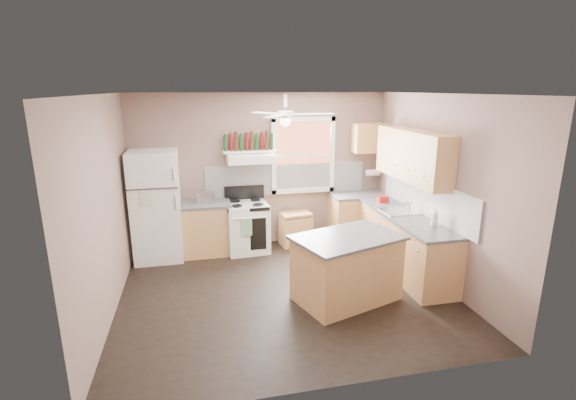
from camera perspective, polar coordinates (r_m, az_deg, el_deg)
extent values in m
plane|color=black|center=(6.01, -0.31, -12.38)|extent=(4.50, 4.50, 0.00)
plane|color=white|center=(5.33, -0.36, 14.30)|extent=(4.50, 4.50, 0.00)
cube|color=#755C52|center=(7.46, -3.65, 4.07)|extent=(4.50, 0.05, 2.70)
cube|color=#755C52|center=(6.39, 20.04, 1.29)|extent=(0.05, 4.00, 2.70)
cube|color=#755C52|center=(5.52, -24.08, -1.19)|extent=(0.05, 4.00, 2.70)
cube|color=white|center=(7.54, -0.20, 2.86)|extent=(2.90, 0.03, 0.55)
cube|color=white|center=(6.65, 18.25, 0.42)|extent=(0.03, 2.60, 0.55)
cube|color=brown|center=(7.53, 2.05, 6.13)|extent=(1.00, 0.02, 1.20)
cube|color=white|center=(7.50, 2.10, 6.09)|extent=(1.16, 0.07, 1.36)
cube|color=white|center=(7.15, -17.55, -0.75)|extent=(0.77, 0.75, 1.81)
cube|color=tan|center=(7.30, -11.39, -3.94)|extent=(0.90, 0.60, 0.86)
cube|color=#48484A|center=(7.17, -11.57, -0.53)|extent=(0.92, 0.62, 0.04)
cube|color=silver|center=(7.16, -11.15, 0.39)|extent=(0.31, 0.23, 0.18)
cube|color=white|center=(7.29, -5.60, -3.71)|extent=(0.74, 0.68, 0.86)
cube|color=white|center=(7.11, -5.17, 5.71)|extent=(0.78, 0.50, 0.14)
cube|color=white|center=(7.22, -5.32, 6.64)|extent=(0.90, 0.26, 0.03)
cube|color=tan|center=(7.59, 1.04, -4.17)|extent=(0.58, 0.43, 0.54)
cube|color=tan|center=(7.85, 9.58, -2.49)|extent=(1.00, 0.60, 0.86)
cube|color=tan|center=(6.74, 15.63, -5.85)|extent=(0.60, 2.20, 0.86)
cube|color=#48484A|center=(7.72, 9.73, 0.69)|extent=(1.02, 0.62, 0.04)
cube|color=#48484A|center=(6.59, 15.83, -2.20)|extent=(0.62, 2.22, 0.04)
cube|color=silver|center=(6.75, 15.05, -1.59)|extent=(0.55, 0.45, 0.03)
cylinder|color=silver|center=(6.81, 16.28, -0.89)|extent=(0.03, 0.03, 0.14)
cube|color=tan|center=(6.63, 16.65, 5.85)|extent=(0.33, 1.80, 0.76)
cube|color=tan|center=(7.74, 11.09, 8.34)|extent=(0.60, 0.33, 0.52)
cylinder|color=white|center=(7.91, 11.56, 3.69)|extent=(0.26, 0.12, 0.12)
cube|color=tan|center=(5.69, 8.01, -9.38)|extent=(1.48, 1.18, 0.86)
cube|color=#48484A|center=(5.52, 8.18, -5.13)|extent=(1.58, 1.28, 0.04)
cylinder|color=white|center=(5.34, -0.35, 11.62)|extent=(0.20, 0.20, 0.08)
imported|color=silver|center=(6.17, 19.43, -2.23)|extent=(0.14, 0.14, 0.26)
cube|color=#A9180E|center=(7.24, 12.82, 0.12)|extent=(0.19, 0.13, 0.10)
cylinder|color=#143819|center=(7.16, -8.55, 7.68)|extent=(0.06, 0.06, 0.27)
cylinder|color=#590F0F|center=(7.16, -7.84, 7.80)|extent=(0.06, 0.06, 0.29)
cylinder|color=#3F230F|center=(7.17, -7.13, 7.91)|extent=(0.06, 0.06, 0.31)
cylinder|color=#143819|center=(7.18, -6.41, 7.78)|extent=(0.06, 0.06, 0.27)
cylinder|color=#590F0F|center=(7.19, -5.71, 7.89)|extent=(0.06, 0.06, 0.29)
cylinder|color=#3F230F|center=(7.20, -5.00, 8.00)|extent=(0.06, 0.06, 0.31)
cylinder|color=#143819|center=(7.21, -4.29, 7.87)|extent=(0.06, 0.06, 0.27)
cylinder|color=#590F0F|center=(7.23, -3.59, 7.97)|extent=(0.06, 0.06, 0.29)
cylinder|color=#3F230F|center=(7.24, -2.89, 8.07)|extent=(0.06, 0.06, 0.31)
cylinder|color=#143819|center=(7.26, -2.19, 7.94)|extent=(0.06, 0.06, 0.27)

